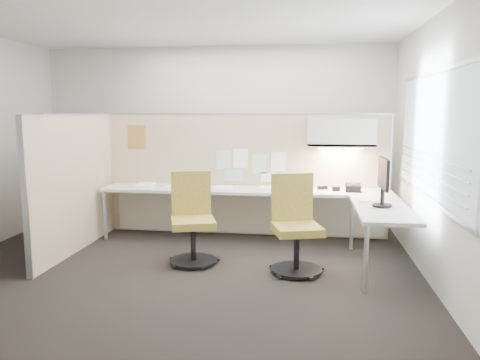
# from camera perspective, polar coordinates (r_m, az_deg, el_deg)

# --- Properties ---
(floor) EXTENTS (5.50, 4.50, 0.01)m
(floor) POSITION_cam_1_polar(r_m,az_deg,el_deg) (5.58, -7.41, -10.56)
(floor) COLOR black
(floor) RESTS_ON ground
(ceiling) EXTENTS (5.50, 4.50, 0.01)m
(ceiling) POSITION_cam_1_polar(r_m,az_deg,el_deg) (5.37, -8.01, 19.07)
(ceiling) COLOR white
(ceiling) RESTS_ON wall_back
(wall_back) EXTENTS (5.50, 0.02, 2.80)m
(wall_back) POSITION_cam_1_polar(r_m,az_deg,el_deg) (7.48, -3.02, 5.34)
(wall_back) COLOR beige
(wall_back) RESTS_ON ground
(wall_front) EXTENTS (5.50, 0.02, 2.80)m
(wall_front) POSITION_cam_1_polar(r_m,az_deg,el_deg) (3.20, -18.64, 0.64)
(wall_front) COLOR beige
(wall_front) RESTS_ON ground
(wall_right) EXTENTS (0.02, 4.50, 2.80)m
(wall_right) POSITION_cam_1_polar(r_m,az_deg,el_deg) (5.27, 22.54, 3.36)
(wall_right) COLOR beige
(wall_right) RESTS_ON ground
(window_pane) EXTENTS (0.01, 2.80, 1.30)m
(window_pane) POSITION_cam_1_polar(r_m,az_deg,el_deg) (5.25, 22.37, 5.00)
(window_pane) COLOR #929CAA
(window_pane) RESTS_ON wall_right
(partition_back) EXTENTS (4.10, 0.06, 1.75)m
(partition_back) POSITION_cam_1_polar(r_m,az_deg,el_deg) (6.81, 0.51, 0.59)
(partition_back) COLOR tan
(partition_back) RESTS_ON floor
(partition_left) EXTENTS (0.06, 2.20, 1.75)m
(partition_left) POSITION_cam_1_polar(r_m,az_deg,el_deg) (6.38, -19.45, -0.44)
(partition_left) COLOR tan
(partition_left) RESTS_ON floor
(desk) EXTENTS (4.00, 2.07, 0.73)m
(desk) POSITION_cam_1_polar(r_m,az_deg,el_deg) (6.34, 3.36, -2.50)
(desk) COLOR beige
(desk) RESTS_ON floor
(overhead_bin) EXTENTS (0.90, 0.36, 0.38)m
(overhead_bin) POSITION_cam_1_polar(r_m,az_deg,el_deg) (6.50, 12.22, 5.65)
(overhead_bin) COLOR beige
(overhead_bin) RESTS_ON partition_back
(task_light_strip) EXTENTS (0.60, 0.06, 0.02)m
(task_light_strip) POSITION_cam_1_polar(r_m,az_deg,el_deg) (6.51, 12.16, 3.80)
(task_light_strip) COLOR #FFEABF
(task_light_strip) RESTS_ON overhead_bin
(pinned_papers) EXTENTS (1.01, 0.00, 0.47)m
(pinned_papers) POSITION_cam_1_polar(r_m,az_deg,el_deg) (6.74, 1.15, 1.87)
(pinned_papers) COLOR #8CBF8C
(pinned_papers) RESTS_ON partition_back
(poster) EXTENTS (0.28, 0.00, 0.35)m
(poster) POSITION_cam_1_polar(r_m,az_deg,el_deg) (7.11, -12.46, 5.14)
(poster) COLOR orange
(poster) RESTS_ON partition_back
(chair_left) EXTENTS (0.63, 0.65, 1.07)m
(chair_left) POSITION_cam_1_polar(r_m,az_deg,el_deg) (5.64, -5.82, -5.00)
(chair_left) COLOR black
(chair_left) RESTS_ON floor
(chair_right) EXTENTS (0.63, 0.64, 1.08)m
(chair_right) POSITION_cam_1_polar(r_m,az_deg,el_deg) (5.33, 6.74, -5.74)
(chair_right) COLOR black
(chair_right) RESTS_ON floor
(monitor) EXTENTS (0.22, 0.52, 0.55)m
(monitor) POSITION_cam_1_polar(r_m,az_deg,el_deg) (5.48, 17.06, 0.12)
(monitor) COLOR black
(monitor) RESTS_ON desk
(phone) EXTENTS (0.22, 0.21, 0.12)m
(phone) POSITION_cam_1_polar(r_m,az_deg,el_deg) (6.46, 13.57, -0.91)
(phone) COLOR black
(phone) RESTS_ON desk
(stapler) EXTENTS (0.15, 0.09, 0.05)m
(stapler) POSITION_cam_1_polar(r_m,az_deg,el_deg) (6.54, 10.04, -0.93)
(stapler) COLOR black
(stapler) RESTS_ON desk
(tape_dispenser) EXTENTS (0.11, 0.08, 0.06)m
(tape_dispenser) POSITION_cam_1_polar(r_m,az_deg,el_deg) (6.45, 11.62, -1.06)
(tape_dispenser) COLOR black
(tape_dispenser) RESTS_ON desk
(coat_hook) EXTENTS (0.18, 0.45, 1.34)m
(coat_hook) POSITION_cam_1_polar(r_m,az_deg,el_deg) (5.71, -23.90, 3.83)
(coat_hook) COLOR silver
(coat_hook) RESTS_ON partition_left
(paper_stack_0) EXTENTS (0.26, 0.32, 0.04)m
(paper_stack_0) POSITION_cam_1_polar(r_m,az_deg,el_deg) (6.87, -11.43, -0.58)
(paper_stack_0) COLOR white
(paper_stack_0) RESTS_ON desk
(paper_stack_1) EXTENTS (0.29, 0.34, 0.02)m
(paper_stack_1) POSITION_cam_1_polar(r_m,az_deg,el_deg) (6.73, -7.75, -0.75)
(paper_stack_1) COLOR white
(paper_stack_1) RESTS_ON desk
(paper_stack_2) EXTENTS (0.26, 0.33, 0.03)m
(paper_stack_2) POSITION_cam_1_polar(r_m,az_deg,el_deg) (6.42, -1.97, -1.06)
(paper_stack_2) COLOR white
(paper_stack_2) RESTS_ON desk
(paper_stack_3) EXTENTS (0.27, 0.33, 0.01)m
(paper_stack_3) POSITION_cam_1_polar(r_m,az_deg,el_deg) (6.55, 3.18, -0.95)
(paper_stack_3) COLOR white
(paper_stack_3) RESTS_ON desk
(paper_stack_4) EXTENTS (0.25, 0.31, 0.03)m
(paper_stack_4) POSITION_cam_1_polar(r_m,az_deg,el_deg) (6.42, 7.64, -1.15)
(paper_stack_4) COLOR white
(paper_stack_4) RESTS_ON desk
(paper_stack_5) EXTENTS (0.25, 0.32, 0.02)m
(paper_stack_5) POSITION_cam_1_polar(r_m,az_deg,el_deg) (5.90, 15.23, -2.29)
(paper_stack_5) COLOR white
(paper_stack_5) RESTS_ON desk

